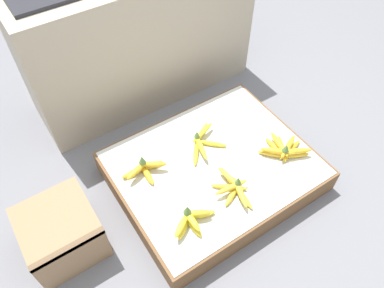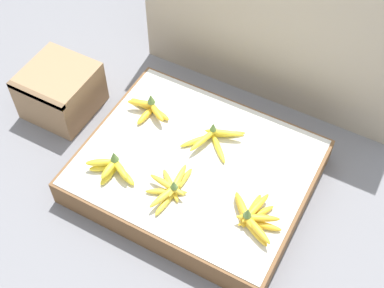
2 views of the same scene
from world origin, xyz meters
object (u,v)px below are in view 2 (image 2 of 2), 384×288
(banana_bunch_front_midright, at_px, (253,217))
(banana_bunch_middle_left, at_px, (149,108))
(banana_bunch_front_left, at_px, (112,168))
(banana_bunch_middle_midleft, at_px, (214,138))
(banana_bunch_front_midleft, at_px, (171,188))
(wooden_crate, at_px, (60,91))

(banana_bunch_front_midright, bearing_deg, banana_bunch_middle_left, 156.30)
(banana_bunch_front_left, height_order, banana_bunch_middle_midleft, banana_bunch_front_left)
(banana_bunch_front_left, height_order, banana_bunch_front_midleft, banana_bunch_front_left)
(banana_bunch_front_midright, xyz_separation_m, banana_bunch_middle_left, (-0.63, 0.27, 0.00))
(banana_bunch_front_midleft, height_order, banana_bunch_middle_midleft, banana_bunch_front_midleft)
(banana_bunch_front_midleft, distance_m, banana_bunch_middle_left, 0.42)
(banana_bunch_front_midright, relative_size, banana_bunch_middle_left, 1.10)
(banana_bunch_front_midright, height_order, banana_bunch_middle_left, banana_bunch_middle_left)
(banana_bunch_middle_left, bearing_deg, banana_bunch_middle_midleft, -1.07)
(wooden_crate, height_order, banana_bunch_front_midleft, wooden_crate)
(banana_bunch_front_midleft, xyz_separation_m, banana_bunch_middle_left, (-0.29, 0.31, 0.01))
(wooden_crate, bearing_deg, banana_bunch_front_midright, -10.96)
(banana_bunch_middle_midleft, bearing_deg, banana_bunch_front_midright, -41.64)
(wooden_crate, distance_m, banana_bunch_front_left, 0.56)
(banana_bunch_front_left, distance_m, banana_bunch_front_midleft, 0.26)
(banana_bunch_middle_midleft, bearing_deg, banana_bunch_front_left, -130.19)
(wooden_crate, bearing_deg, banana_bunch_front_midleft, -18.32)
(banana_bunch_front_left, distance_m, banana_bunch_middle_left, 0.35)
(banana_bunch_front_midleft, bearing_deg, banana_bunch_middle_midleft, 83.76)
(banana_bunch_front_left, relative_size, banana_bunch_middle_left, 1.07)
(banana_bunch_front_left, xyz_separation_m, banana_bunch_front_midright, (0.59, 0.07, -0.01))
(banana_bunch_front_left, distance_m, banana_bunch_front_midright, 0.59)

